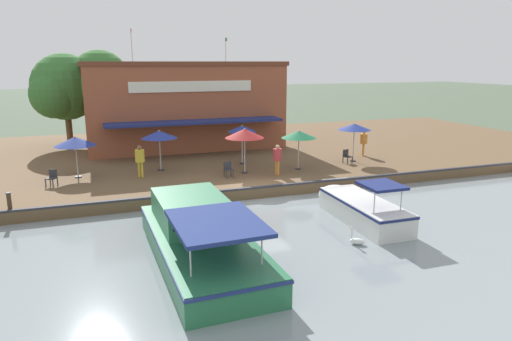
# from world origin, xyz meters

# --- Properties ---
(ground_plane) EXTENTS (220.00, 220.00, 0.00)m
(ground_plane) POSITION_xyz_m (0.00, 0.00, 0.00)
(ground_plane) COLOR #4C5B47
(quay_deck) EXTENTS (22.00, 56.00, 0.60)m
(quay_deck) POSITION_xyz_m (-11.00, 0.00, 0.30)
(quay_deck) COLOR brown
(quay_deck) RESTS_ON ground
(quay_edge_fender) EXTENTS (0.20, 50.40, 0.10)m
(quay_edge_fender) POSITION_xyz_m (-0.10, 0.00, 0.65)
(quay_edge_fender) COLOR #2D2D33
(quay_edge_fender) RESTS_ON quay_deck
(waterfront_restaurant) EXTENTS (9.45, 14.06, 8.46)m
(waterfront_restaurant) POSITION_xyz_m (-13.76, -1.25, 3.70)
(waterfront_restaurant) COLOR brown
(waterfront_restaurant) RESTS_ON quay_deck
(patio_umbrella_near_quay_edge) EXTENTS (2.06, 2.06, 2.45)m
(patio_umbrella_near_quay_edge) POSITION_xyz_m (-4.11, 7.77, 2.80)
(patio_umbrella_near_quay_edge) COLOR #B7B7B7
(patio_umbrella_near_quay_edge) RESTS_ON quay_deck
(patio_umbrella_by_entrance) EXTENTS (2.18, 2.18, 2.28)m
(patio_umbrella_by_entrance) POSITION_xyz_m (-5.52, -8.66, 2.60)
(patio_umbrella_by_entrance) COLOR #B7B7B7
(patio_umbrella_by_entrance) RESTS_ON quay_deck
(patio_umbrella_back_row) EXTENTS (1.73, 1.73, 2.43)m
(patio_umbrella_back_row) POSITION_xyz_m (-5.77, 0.89, 2.79)
(patio_umbrella_back_row) COLOR #B7B7B7
(patio_umbrella_back_row) RESTS_ON quay_deck
(patio_umbrella_mid_patio_left) EXTENTS (2.04, 2.04, 2.38)m
(patio_umbrella_mid_patio_left) POSITION_xyz_m (-5.66, -4.14, 2.71)
(patio_umbrella_mid_patio_left) COLOR #B7B7B7
(patio_umbrella_mid_patio_left) RESTS_ON quay_deck
(patio_umbrella_far_corner) EXTENTS (2.03, 2.03, 2.32)m
(patio_umbrella_far_corner) POSITION_xyz_m (-3.29, 3.56, 2.67)
(patio_umbrella_far_corner) COLOR #B7B7B7
(patio_umbrella_far_corner) RESTS_ON quay_deck
(patio_umbrella_mid_patio_right) EXTENTS (2.20, 2.20, 2.58)m
(patio_umbrella_mid_patio_right) POSITION_xyz_m (-3.41, 0.28, 2.88)
(patio_umbrella_mid_patio_right) COLOR #B7B7B7
(patio_umbrella_mid_patio_right) RESTS_ON quay_deck
(cafe_chair_far_corner_seat) EXTENTS (0.60, 0.60, 0.85)m
(cafe_chair_far_corner_seat) POSITION_xyz_m (-4.02, -9.85, 1.08)
(cafe_chair_far_corner_seat) COLOR #2D2D33
(cafe_chair_far_corner_seat) RESTS_ON quay_deck
(cafe_chair_mid_patio) EXTENTS (0.46, 0.46, 0.85)m
(cafe_chair_mid_patio) POSITION_xyz_m (-2.78, -0.88, 1.08)
(cafe_chair_mid_patio) COLOR #2D2D33
(cafe_chair_mid_patio) RESTS_ON quay_deck
(cafe_chair_facing_river) EXTENTS (0.53, 0.53, 0.85)m
(cafe_chair_facing_river) POSITION_xyz_m (-3.75, 7.11, 1.08)
(cafe_chair_facing_river) COLOR #2D2D33
(cafe_chair_facing_river) RESTS_ON quay_deck
(person_at_quay_edge) EXTENTS (0.48, 0.48, 1.71)m
(person_at_quay_edge) POSITION_xyz_m (-2.40, 1.87, 1.67)
(person_at_quay_edge) COLOR orange
(person_at_quay_edge) RESTS_ON quay_deck
(person_mid_patio) EXTENTS (0.49, 0.49, 1.72)m
(person_mid_patio) POSITION_xyz_m (-5.40, 9.33, 1.68)
(person_mid_patio) COLOR orange
(person_mid_patio) RESTS_ON quay_deck
(person_near_entrance) EXTENTS (0.50, 0.50, 1.77)m
(person_near_entrance) POSITION_xyz_m (-4.40, -5.41, 1.72)
(person_near_entrance) COLOR gold
(person_near_entrance) RESTS_ON quay_deck
(motorboat_outer_channel) EXTENTS (5.85, 1.86, 1.98)m
(motorboat_outer_channel) POSITION_xyz_m (4.13, 3.02, 0.62)
(motorboat_outer_channel) COLOR silver
(motorboat_outer_channel) RESTS_ON river_water
(motorboat_far_downstream) EXTENTS (9.61, 3.28, 2.08)m
(motorboat_far_downstream) POSITION_xyz_m (5.23, -4.43, 0.79)
(motorboat_far_downstream) COLOR #287047
(motorboat_far_downstream) RESTS_ON river_water
(mooring_post) EXTENTS (0.22, 0.22, 0.79)m
(mooring_post) POSITION_xyz_m (-0.35, -11.26, 1.01)
(mooring_post) COLOR #473323
(mooring_post) RESTS_ON quay_deck
(swan) EXTENTS (0.54, 0.62, 0.69)m
(swan) POSITION_xyz_m (6.75, 1.38, 0.23)
(swan) COLOR white
(swan) RESTS_ON river_water
(tree_downstream_bank) EXTENTS (5.11, 4.87, 6.81)m
(tree_downstream_bank) POSITION_xyz_m (-15.97, -9.62, 4.84)
(tree_downstream_bank) COLOR brown
(tree_downstream_bank) RESTS_ON quay_deck
(tree_behind_restaurant) EXTENTS (4.62, 4.40, 7.07)m
(tree_behind_restaurant) POSITION_xyz_m (-16.10, -7.12, 5.35)
(tree_behind_restaurant) COLOR brown
(tree_behind_restaurant) RESTS_ON quay_deck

